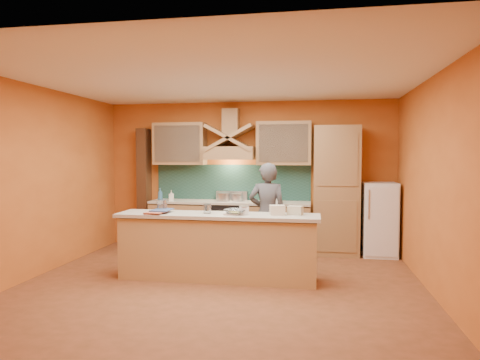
% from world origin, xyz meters
% --- Properties ---
extents(floor, '(5.50, 5.00, 0.01)m').
position_xyz_m(floor, '(0.00, 0.00, 0.00)').
color(floor, brown).
rests_on(floor, ground).
extents(ceiling, '(5.50, 5.00, 0.01)m').
position_xyz_m(ceiling, '(0.00, 0.00, 2.80)').
color(ceiling, white).
rests_on(ceiling, wall_back).
extents(wall_back, '(5.50, 0.02, 2.80)m').
position_xyz_m(wall_back, '(0.00, 2.50, 1.40)').
color(wall_back, '#C46526').
rests_on(wall_back, floor).
extents(wall_front, '(5.50, 0.02, 2.80)m').
position_xyz_m(wall_front, '(0.00, -2.50, 1.40)').
color(wall_front, '#C46526').
rests_on(wall_front, floor).
extents(wall_left, '(0.02, 5.00, 2.80)m').
position_xyz_m(wall_left, '(-2.75, 0.00, 1.40)').
color(wall_left, '#C46526').
rests_on(wall_left, floor).
extents(wall_right, '(0.02, 5.00, 2.80)m').
position_xyz_m(wall_right, '(2.75, 0.00, 1.40)').
color(wall_right, '#C46526').
rests_on(wall_right, floor).
extents(base_cabinet_left, '(1.10, 0.60, 0.86)m').
position_xyz_m(base_cabinet_left, '(-1.25, 2.20, 0.43)').
color(base_cabinet_left, '#9F7549').
rests_on(base_cabinet_left, floor).
extents(base_cabinet_right, '(1.10, 0.60, 0.86)m').
position_xyz_m(base_cabinet_right, '(0.65, 2.20, 0.43)').
color(base_cabinet_right, '#9F7549').
rests_on(base_cabinet_right, floor).
extents(counter_top, '(3.00, 0.62, 0.04)m').
position_xyz_m(counter_top, '(-0.30, 2.20, 0.90)').
color(counter_top, beige).
rests_on(counter_top, base_cabinet_left).
extents(stove, '(0.60, 0.58, 0.90)m').
position_xyz_m(stove, '(-0.30, 2.20, 0.45)').
color(stove, black).
rests_on(stove, floor).
extents(backsplash, '(3.00, 0.03, 0.70)m').
position_xyz_m(backsplash, '(-0.30, 2.48, 1.25)').
color(backsplash, '#1C3E37').
rests_on(backsplash, wall_back).
extents(range_hood, '(0.92, 0.50, 0.24)m').
position_xyz_m(range_hood, '(-0.30, 2.25, 1.82)').
color(range_hood, '#9F7549').
rests_on(range_hood, wall_back).
extents(hood_chimney, '(0.30, 0.30, 0.50)m').
position_xyz_m(hood_chimney, '(-0.30, 2.35, 2.40)').
color(hood_chimney, '#9F7549').
rests_on(hood_chimney, wall_back).
extents(upper_cabinet_left, '(1.00, 0.35, 0.80)m').
position_xyz_m(upper_cabinet_left, '(-1.30, 2.33, 2.00)').
color(upper_cabinet_left, '#9F7549').
rests_on(upper_cabinet_left, wall_back).
extents(upper_cabinet_right, '(1.00, 0.35, 0.80)m').
position_xyz_m(upper_cabinet_right, '(0.70, 2.33, 2.00)').
color(upper_cabinet_right, '#9F7549').
rests_on(upper_cabinet_right, wall_back).
extents(pantry_column, '(0.80, 0.60, 2.30)m').
position_xyz_m(pantry_column, '(1.65, 2.20, 1.15)').
color(pantry_column, '#9F7549').
rests_on(pantry_column, floor).
extents(fridge, '(0.58, 0.60, 1.30)m').
position_xyz_m(fridge, '(2.40, 2.20, 0.65)').
color(fridge, white).
rests_on(fridge, floor).
extents(trim_column_left, '(0.20, 0.30, 2.30)m').
position_xyz_m(trim_column_left, '(-2.05, 2.35, 1.15)').
color(trim_column_left, '#472816').
rests_on(trim_column_left, floor).
extents(island_body, '(2.80, 0.55, 0.88)m').
position_xyz_m(island_body, '(-0.10, 0.30, 0.44)').
color(island_body, tan).
rests_on(island_body, floor).
extents(island_top, '(2.90, 0.62, 0.05)m').
position_xyz_m(island_top, '(-0.10, 0.30, 0.92)').
color(island_top, beige).
rests_on(island_top, island_body).
extents(person, '(0.63, 0.43, 1.66)m').
position_xyz_m(person, '(0.52, 1.22, 0.83)').
color(person, '#4C4C51').
rests_on(person, floor).
extents(pot_large, '(0.31, 0.31, 0.17)m').
position_xyz_m(pot_large, '(-0.42, 2.19, 0.98)').
color(pot_large, '#B3B4BA').
rests_on(pot_large, stove).
extents(pot_small, '(0.23, 0.23, 0.14)m').
position_xyz_m(pot_small, '(-0.16, 2.23, 0.97)').
color(pot_small, silver).
rests_on(pot_small, stove).
extents(soap_bottle_a, '(0.11, 0.11, 0.20)m').
position_xyz_m(soap_bottle_a, '(-1.39, 2.06, 1.02)').
color(soap_bottle_a, white).
rests_on(soap_bottle_a, counter_top).
extents(soap_bottle_b, '(0.10, 0.10, 0.24)m').
position_xyz_m(soap_bottle_b, '(-1.60, 2.02, 1.04)').
color(soap_bottle_b, teal).
rests_on(soap_bottle_b, counter_top).
extents(bowl_back, '(0.28, 0.28, 0.07)m').
position_xyz_m(bowl_back, '(0.39, 2.17, 0.95)').
color(bowl_back, silver).
rests_on(bowl_back, counter_top).
extents(dish_rack, '(0.35, 0.31, 0.10)m').
position_xyz_m(dish_rack, '(0.48, 2.17, 0.97)').
color(dish_rack, silver).
rests_on(dish_rack, counter_top).
extents(book_lower, '(0.28, 0.36, 0.03)m').
position_xyz_m(book_lower, '(-1.09, 0.18, 0.96)').
color(book_lower, '#BF5F44').
rests_on(book_lower, island_top).
extents(book_upper, '(0.27, 0.36, 0.03)m').
position_xyz_m(book_upper, '(-1.05, 0.28, 0.98)').
color(book_upper, '#3A507F').
rests_on(book_upper, island_top).
extents(jar_large, '(0.18, 0.18, 0.18)m').
position_xyz_m(jar_large, '(-0.96, 0.37, 1.03)').
color(jar_large, silver).
rests_on(jar_large, island_top).
extents(jar_small, '(0.13, 0.13, 0.14)m').
position_xyz_m(jar_small, '(-0.25, 0.32, 1.01)').
color(jar_small, silver).
rests_on(jar_small, island_top).
extents(kitchen_scale, '(0.15, 0.15, 0.11)m').
position_xyz_m(kitchen_scale, '(0.29, 0.28, 1.00)').
color(kitchen_scale, silver).
rests_on(kitchen_scale, island_top).
extents(mixing_bowl, '(0.40, 0.40, 0.08)m').
position_xyz_m(mixing_bowl, '(0.17, 0.28, 0.98)').
color(mixing_bowl, white).
rests_on(mixing_bowl, island_top).
extents(cloth, '(0.24, 0.20, 0.01)m').
position_xyz_m(cloth, '(0.13, 0.24, 0.95)').
color(cloth, beige).
rests_on(cloth, island_top).
extents(grocery_bag_a, '(0.24, 0.20, 0.13)m').
position_xyz_m(grocery_bag_a, '(0.75, 0.35, 1.01)').
color(grocery_bag_a, beige).
rests_on(grocery_bag_a, island_top).
extents(grocery_bag_b, '(0.23, 0.20, 0.12)m').
position_xyz_m(grocery_bag_b, '(1.00, 0.40, 1.01)').
color(grocery_bag_b, beige).
rests_on(grocery_bag_b, island_top).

